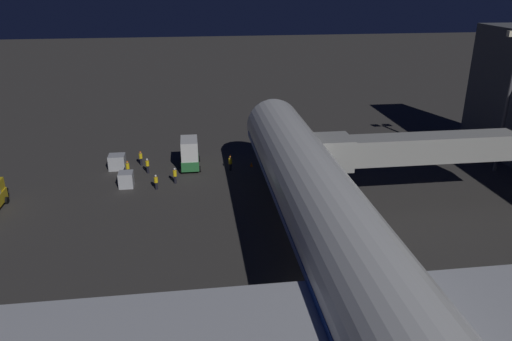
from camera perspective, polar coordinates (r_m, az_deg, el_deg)
ground_plane at (r=35.25m, az=8.73°, el=-15.04°), size 320.00×320.00×0.00m
airliner_at_gate at (r=26.17m, az=14.22°, el=-15.34°), size 50.95×70.89×18.80m
jet_bridge at (r=48.61m, az=16.60°, el=2.37°), size 19.81×3.40×7.10m
apron_floodlight_mast at (r=60.39m, az=27.48°, el=8.16°), size 2.90×0.50×15.68m
ops_van at (r=57.30m, az=-7.76°, el=2.07°), size 2.36×4.94×3.64m
baggage_container_near_belt at (r=58.98m, az=-15.90°, el=0.97°), size 1.84×1.79×1.69m
baggage_container_mid_row at (r=53.72m, az=-14.92°, el=-1.03°), size 1.50×1.60×1.63m
ground_crew_near_nose_gear at (r=53.37m, az=-9.45°, el=-0.51°), size 0.40×0.40×1.80m
ground_crew_by_belt_loader at (r=52.26m, az=-11.59°, el=-1.26°), size 0.40×0.40×1.67m
ground_crew_marshaller_fwd at (r=59.33m, az=-13.30°, el=1.47°), size 0.40×0.40×1.74m
ground_crew_under_port_wing at (r=56.25m, az=-14.75°, el=0.28°), size 0.40×0.40×1.87m
ground_crew_by_tug at (r=56.31m, az=-3.01°, el=0.95°), size 0.40×0.40×1.77m
ground_crew_walking_aft at (r=56.75m, az=-12.56°, el=0.62°), size 0.40×0.40×1.78m
traffic_cone_nose_port at (r=58.26m, az=3.76°, el=0.93°), size 0.36×0.36×0.55m
traffic_cone_nose_starboard at (r=57.59m, az=-0.54°, el=0.73°), size 0.36×0.36×0.55m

